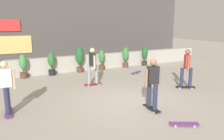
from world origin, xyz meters
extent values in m
plane|color=#A8A093|center=(0.00, 0.00, 0.00)|extent=(48.00, 48.00, 0.00)
cube|color=#B2ADA3|center=(0.00, 6.00, 0.45)|extent=(18.00, 0.40, 0.90)
cube|color=#4C4947|center=(0.00, 10.00, 3.25)|extent=(20.00, 2.00, 6.50)
cylinder|color=brown|center=(-2.97, 5.55, 0.15)|extent=(0.36, 0.36, 0.30)
cylinder|color=brown|center=(-2.97, 5.55, 0.38)|extent=(0.06, 0.06, 0.15)
ellipsoid|color=#428C47|center=(-2.97, 5.55, 0.84)|extent=(0.38, 0.38, 0.77)
cylinder|color=black|center=(-1.54, 5.55, 0.15)|extent=(0.36, 0.36, 0.30)
cylinder|color=brown|center=(-1.54, 5.55, 0.38)|extent=(0.06, 0.06, 0.15)
ellipsoid|color=#2D6B33|center=(-1.54, 5.55, 0.84)|extent=(0.39, 0.39, 0.79)
cylinder|color=brown|center=(0.04, 5.55, 0.15)|extent=(0.36, 0.36, 0.30)
cylinder|color=brown|center=(0.04, 5.55, 0.38)|extent=(0.06, 0.06, 0.15)
ellipsoid|color=#235B2D|center=(0.04, 5.55, 0.95)|extent=(0.49, 0.49, 1.01)
cylinder|color=brown|center=(1.40, 5.55, 0.15)|extent=(0.36, 0.36, 0.30)
cylinder|color=brown|center=(1.40, 5.55, 0.38)|extent=(0.06, 0.06, 0.15)
ellipsoid|color=#387F3D|center=(1.40, 5.55, 0.83)|extent=(0.37, 0.37, 0.75)
cylinder|color=brown|center=(3.05, 5.55, 0.15)|extent=(0.36, 0.36, 0.30)
cylinder|color=brown|center=(3.05, 5.55, 0.38)|extent=(0.06, 0.06, 0.15)
ellipsoid|color=#387F3D|center=(3.05, 5.55, 0.86)|extent=(0.40, 0.40, 0.82)
cylinder|color=#2D2823|center=(4.51, 5.55, 0.15)|extent=(0.36, 0.36, 0.30)
cylinder|color=brown|center=(4.51, 5.55, 0.38)|extent=(0.06, 0.06, 0.15)
ellipsoid|color=#235B2D|center=(4.51, 5.55, 0.85)|extent=(0.39, 0.39, 0.81)
cube|color=black|center=(3.03, 0.43, 0.07)|extent=(0.78, 0.60, 0.02)
cylinder|color=silver|center=(2.76, 0.50, 0.03)|extent=(0.06, 0.06, 0.06)
cylinder|color=silver|center=(2.85, 0.63, 0.03)|extent=(0.06, 0.06, 0.06)
cylinder|color=silver|center=(3.20, 0.22, 0.03)|extent=(0.06, 0.06, 0.06)
cylinder|color=silver|center=(3.29, 0.35, 0.03)|extent=(0.06, 0.06, 0.06)
cylinder|color=#282D4C|center=(2.87, 0.52, 0.49)|extent=(0.14, 0.14, 0.82)
cylinder|color=#282D4C|center=(3.18, 0.33, 0.49)|extent=(0.14, 0.14, 0.82)
cube|color=red|center=(3.03, 0.43, 1.18)|extent=(0.36, 0.41, 0.56)
sphere|color=brown|center=(3.03, 0.43, 1.59)|extent=(0.22, 0.22, 0.22)
cylinder|color=brown|center=(2.90, 0.23, 1.10)|extent=(0.09, 0.09, 0.58)
cylinder|color=brown|center=(3.15, 0.62, 1.10)|extent=(0.09, 0.09, 0.58)
cube|color=maroon|center=(-0.35, 2.71, 0.07)|extent=(0.80, 0.21, 0.02)
cylinder|color=silver|center=(-0.61, 2.63, 0.03)|extent=(0.06, 0.03, 0.06)
cylinder|color=silver|center=(-0.61, 2.79, 0.03)|extent=(0.06, 0.03, 0.06)
cylinder|color=silver|center=(-0.09, 2.63, 0.03)|extent=(0.06, 0.03, 0.06)
cylinder|color=silver|center=(-0.09, 2.79, 0.03)|extent=(0.06, 0.03, 0.06)
cylinder|color=gray|center=(-0.53, 2.71, 0.49)|extent=(0.14, 0.14, 0.82)
cylinder|color=gray|center=(-0.17, 2.71, 0.49)|extent=(0.14, 0.14, 0.82)
cube|color=#262628|center=(-0.35, 2.71, 1.18)|extent=(0.20, 0.36, 0.56)
sphere|color=beige|center=(-0.35, 2.71, 1.59)|extent=(0.22, 0.22, 0.22)
cylinder|color=beige|center=(-0.35, 2.48, 1.10)|extent=(0.09, 0.09, 0.58)
cylinder|color=beige|center=(-0.34, 2.95, 1.10)|extent=(0.09, 0.09, 0.58)
cube|color=black|center=(0.21, -0.90, 0.07)|extent=(0.26, 0.81, 0.02)
cylinder|color=silver|center=(0.15, -0.63, 0.03)|extent=(0.03, 0.06, 0.06)
cylinder|color=silver|center=(0.31, -0.64, 0.03)|extent=(0.03, 0.06, 0.06)
cylinder|color=silver|center=(0.11, -1.15, 0.03)|extent=(0.03, 0.06, 0.06)
cylinder|color=silver|center=(0.27, -1.16, 0.03)|extent=(0.03, 0.06, 0.06)
cylinder|color=#282D4C|center=(0.22, -0.72, 0.49)|extent=(0.14, 0.14, 0.82)
cylinder|color=#282D4C|center=(0.20, -1.08, 0.49)|extent=(0.14, 0.14, 0.82)
cube|color=#262628|center=(0.21, -0.90, 1.18)|extent=(0.37, 0.22, 0.56)
sphere|color=#9E7051|center=(0.21, -0.90, 1.59)|extent=(0.22, 0.22, 0.22)
cylinder|color=#9E7051|center=(-0.02, -0.88, 1.10)|extent=(0.09, 0.09, 0.58)
cylinder|color=#9E7051|center=(0.45, -0.91, 1.10)|extent=(0.09, 0.09, 0.58)
cube|color=#72338C|center=(-3.95, 0.85, 0.07)|extent=(0.28, 0.82, 0.02)
cylinder|color=silver|center=(-4.01, 1.12, 0.03)|extent=(0.04, 0.06, 0.06)
cylinder|color=silver|center=(-3.85, 1.10, 0.03)|extent=(0.04, 0.06, 0.06)
cylinder|color=silver|center=(-4.06, 0.60, 0.03)|extent=(0.04, 0.06, 0.06)
cylinder|color=silver|center=(-3.90, 0.58, 0.03)|extent=(0.04, 0.06, 0.06)
cylinder|color=#282D4C|center=(-3.93, 1.03, 0.49)|extent=(0.14, 0.14, 0.82)
cylinder|color=#282D4C|center=(-3.97, 0.67, 0.49)|extent=(0.14, 0.14, 0.82)
cube|color=white|center=(-3.95, 0.85, 1.18)|extent=(0.38, 0.23, 0.56)
sphere|color=beige|center=(-3.95, 0.85, 1.59)|extent=(0.22, 0.22, 0.22)
cylinder|color=beige|center=(-3.72, 0.83, 1.10)|extent=(0.09, 0.09, 0.58)
cube|color=#72338C|center=(0.31, -2.24, 0.07)|extent=(0.80, 0.56, 0.02)
cylinder|color=silver|center=(0.04, -2.18, 0.03)|extent=(0.06, 0.05, 0.06)
cylinder|color=silver|center=(0.12, -2.04, 0.03)|extent=(0.06, 0.05, 0.06)
cylinder|color=silver|center=(0.50, -2.43, 0.03)|extent=(0.06, 0.05, 0.06)
cylinder|color=silver|center=(0.58, -2.29, 0.03)|extent=(0.06, 0.05, 0.06)
cube|color=#72338C|center=(2.72, 3.82, 0.07)|extent=(0.81, 0.51, 0.02)
cylinder|color=silver|center=(2.93, 4.00, 0.03)|extent=(0.06, 0.05, 0.06)
cylinder|color=silver|center=(2.99, 3.85, 0.03)|extent=(0.06, 0.05, 0.06)
cylinder|color=silver|center=(2.45, 3.78, 0.03)|extent=(0.06, 0.05, 0.06)
cylinder|color=silver|center=(2.52, 3.64, 0.03)|extent=(0.06, 0.05, 0.06)
camera|label=1|loc=(-4.13, -6.46, 2.82)|focal=36.24mm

